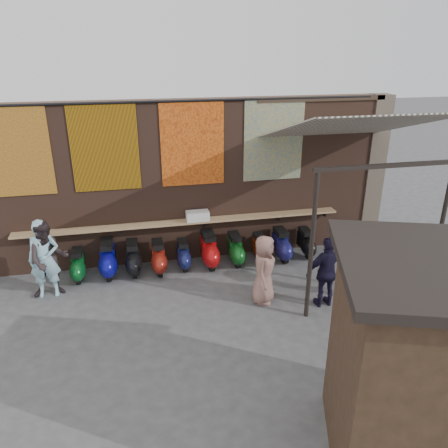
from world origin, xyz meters
The scene contains 33 objects.
ground centered at (0.00, 0.00, 0.00)m, with size 70.00×70.00×0.00m, color #474749.
brick_wall centered at (0.00, 2.70, 2.00)m, with size 10.00×0.40×4.00m, color brown.
pier_right centered at (5.20, 2.70, 2.00)m, with size 0.50×0.50×4.00m, color #4C4238.
eating_counter centered at (0.00, 2.33, 1.10)m, with size 8.00×0.32×0.05m, color #9E7A51.
shelf_box centered at (0.35, 2.30, 1.25)m, with size 0.56×0.28×0.24m, color white.
tapestry_redgold centered at (-3.60, 2.48, 3.00)m, with size 1.50×0.02×2.00m, color maroon.
tapestry_sun centered at (-1.70, 2.48, 3.00)m, with size 1.50×0.02×2.00m, color orange.
tapestry_orange centered at (0.30, 2.48, 3.00)m, with size 1.50×0.02×2.00m, color orange.
tapestry_multi centered at (2.30, 2.48, 3.00)m, with size 1.50×0.02×2.00m, color #2A579B.
hang_rail centered at (0.00, 2.47, 3.98)m, with size 0.06×0.06×9.50m, color black.
scooter_stool_0 centered at (-2.56, 2.01, 0.36)m, with size 0.34×0.75×0.71m, color #0B511F, non-canonical shape.
scooter_stool_1 centered at (-1.87, 2.04, 0.42)m, with size 0.40×0.89×0.85m, color #0B0B81, non-canonical shape.
scooter_stool_2 centered at (-1.28, 2.02, 0.39)m, with size 0.37×0.82×0.78m, color black, non-canonical shape.
scooter_stool_3 centered at (-0.68, 1.96, 0.38)m, with size 0.36×0.79×0.75m, color maroon, non-canonical shape.
scooter_stool_4 centered at (-0.07, 2.04, 0.34)m, with size 0.32×0.72×0.68m, color #141A4C, non-canonical shape.
scooter_stool_5 centered at (0.57, 2.01, 0.42)m, with size 0.40×0.89×0.85m, color #B60E10, non-canonical shape.
scooter_stool_6 centered at (1.25, 2.00, 0.38)m, with size 0.36×0.80×0.76m, color #10541C, non-canonical shape.
scooter_stool_7 centered at (1.88, 1.95, 0.35)m, with size 0.33×0.74×0.70m, color maroon, non-canonical shape.
scooter_stool_8 centered at (2.46, 1.98, 0.39)m, with size 0.37×0.82×0.78m, color navy, non-canonical shape.
scooter_stool_9 centered at (3.16, 2.05, 0.35)m, with size 0.33×0.74×0.70m, color black, non-canonical shape.
diner_left centered at (-3.14, 1.40, 0.88)m, with size 0.64×0.42×1.76m, color #97CADC.
diner_right centered at (-3.05, 1.40, 0.86)m, with size 0.84×0.65×1.73m, color #312628.
shopper_navy centered at (2.63, -0.29, 0.78)m, with size 0.92×0.38×1.56m, color black.
shopper_grey centered at (3.59, -0.21, 0.79)m, with size 1.02×0.58×1.57m, color #5A595E.
shopper_tan centered at (1.40, 0.14, 0.76)m, with size 0.74×0.48×1.52m, color #996B61.
market_stall centered at (2.43, -4.08, 1.41)m, with size 2.61×1.96×2.83m, color black.
stall_sign centered at (2.75, -3.12, 2.05)m, with size 1.20×0.04×0.50m, color gold.
stall_shelf centered at (2.75, -3.12, 1.03)m, with size 2.16×0.10×0.06m, color #473321.
awning_canvas centered at (3.50, 0.90, 3.55)m, with size 3.20×3.40×0.03m, color beige.
awning_ledger centered at (3.50, 2.49, 3.95)m, with size 3.30×0.08×0.12m, color #33261C.
awning_header centered at (3.50, -0.60, 3.08)m, with size 3.00×0.08×0.08m, color black.
awning_post_left centered at (2.10, -0.60, 1.55)m, with size 0.09×0.09×3.10m, color black.
awning_post_right centered at (4.90, -0.60, 1.55)m, with size 0.09×0.09×3.10m, color black.
Camera 1 is at (-1.17, -7.63, 5.14)m, focal length 35.00 mm.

